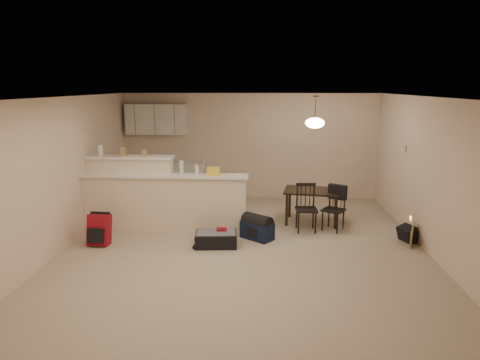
# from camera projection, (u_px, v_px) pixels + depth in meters

# --- Properties ---
(room) EXTENTS (7.00, 7.02, 2.50)m
(room) POSITION_uv_depth(u_px,v_px,m) (244.00, 177.00, 6.78)
(room) COLOR tan
(room) RESTS_ON ground
(breakfast_bar) EXTENTS (3.08, 0.58, 1.39)m
(breakfast_bar) POSITION_uv_depth(u_px,v_px,m) (152.00, 199.00, 7.97)
(breakfast_bar) COLOR beige
(breakfast_bar) RESTS_ON ground
(upper_cabinets) EXTENTS (1.40, 0.34, 0.70)m
(upper_cabinets) POSITION_uv_depth(u_px,v_px,m) (156.00, 119.00, 9.99)
(upper_cabinets) COLOR white
(upper_cabinets) RESTS_ON room
(kitchen_counter) EXTENTS (1.80, 0.60, 0.90)m
(kitchen_counter) POSITION_uv_depth(u_px,v_px,m) (166.00, 181.00, 10.17)
(kitchen_counter) COLOR white
(kitchen_counter) RESTS_ON ground
(thermostat) EXTENTS (0.02, 0.12, 0.12)m
(thermostat) POSITION_uv_depth(u_px,v_px,m) (405.00, 149.00, 8.08)
(thermostat) COLOR beige
(thermostat) RESTS_ON room
(jar) EXTENTS (0.10, 0.10, 0.20)m
(jar) POSITION_uv_depth(u_px,v_px,m) (100.00, 150.00, 7.97)
(jar) COLOR silver
(jar) RESTS_ON breakfast_bar
(cereal_box) EXTENTS (0.10, 0.07, 0.16)m
(cereal_box) POSITION_uv_depth(u_px,v_px,m) (123.00, 152.00, 7.95)
(cereal_box) COLOR #A48554
(cereal_box) RESTS_ON breakfast_bar
(small_box) EXTENTS (0.08, 0.06, 0.12)m
(small_box) POSITION_uv_depth(u_px,v_px,m) (144.00, 153.00, 7.93)
(small_box) COLOR #A48554
(small_box) RESTS_ON breakfast_bar
(bottle_a) EXTENTS (0.07, 0.07, 0.26)m
(bottle_a) POSITION_uv_depth(u_px,v_px,m) (181.00, 168.00, 7.73)
(bottle_a) COLOR silver
(bottle_a) RESTS_ON breakfast_bar
(bottle_b) EXTENTS (0.06, 0.06, 0.18)m
(bottle_b) POSITION_uv_depth(u_px,v_px,m) (197.00, 170.00, 7.72)
(bottle_b) COLOR silver
(bottle_b) RESTS_ON breakfast_bar
(bag_lump) EXTENTS (0.22, 0.18, 0.14)m
(bag_lump) POSITION_uv_depth(u_px,v_px,m) (213.00, 171.00, 7.71)
(bag_lump) COLOR #A48554
(bag_lump) RESTS_ON breakfast_bar
(dining_table) EXTENTS (1.17, 0.88, 0.67)m
(dining_table) POSITION_uv_depth(u_px,v_px,m) (312.00, 194.00, 8.40)
(dining_table) COLOR black
(dining_table) RESTS_ON ground
(pendant_lamp) EXTENTS (0.36, 0.36, 0.62)m
(pendant_lamp) POSITION_uv_depth(u_px,v_px,m) (315.00, 122.00, 8.09)
(pendant_lamp) COLOR brown
(pendant_lamp) RESTS_ON room
(dining_chair_near) EXTENTS (0.40, 0.39, 0.89)m
(dining_chair_near) POSITION_uv_depth(u_px,v_px,m) (306.00, 208.00, 7.95)
(dining_chair_near) COLOR black
(dining_chair_near) RESTS_ON ground
(dining_chair_far) EXTENTS (0.50, 0.49, 0.84)m
(dining_chair_far) POSITION_uv_depth(u_px,v_px,m) (333.00, 209.00, 8.00)
(dining_chair_far) COLOR black
(dining_chair_far) RESTS_ON ground
(suitcase) EXTENTS (0.73, 0.51, 0.24)m
(suitcase) POSITION_uv_depth(u_px,v_px,m) (216.00, 239.00, 7.28)
(suitcase) COLOR black
(suitcase) RESTS_ON ground
(red_backpack) EXTENTS (0.37, 0.25, 0.53)m
(red_backpack) POSITION_uv_depth(u_px,v_px,m) (99.00, 230.00, 7.31)
(red_backpack) COLOR maroon
(red_backpack) RESTS_ON ground
(navy_duffel) EXTENTS (0.63, 0.59, 0.31)m
(navy_duffel) POSITION_uv_depth(u_px,v_px,m) (257.00, 230.00, 7.61)
(navy_duffel) COLOR #111A35
(navy_duffel) RESTS_ON ground
(black_daypack) EXTENTS (0.32, 0.37, 0.27)m
(black_daypack) POSITION_uv_depth(u_px,v_px,m) (408.00, 234.00, 7.47)
(black_daypack) COLOR black
(black_daypack) RESTS_ON ground
(cardboard_sheet) EXTENTS (0.20, 0.41, 0.34)m
(cardboard_sheet) POSITION_uv_depth(u_px,v_px,m) (412.00, 236.00, 7.27)
(cardboard_sheet) COLOR #A48554
(cardboard_sheet) RESTS_ON ground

